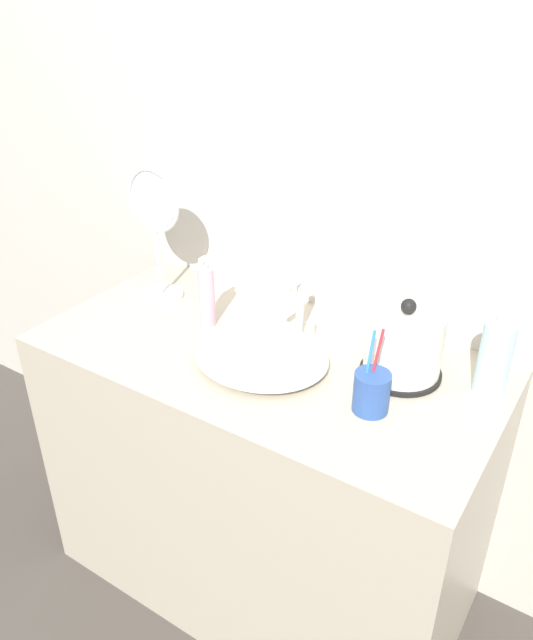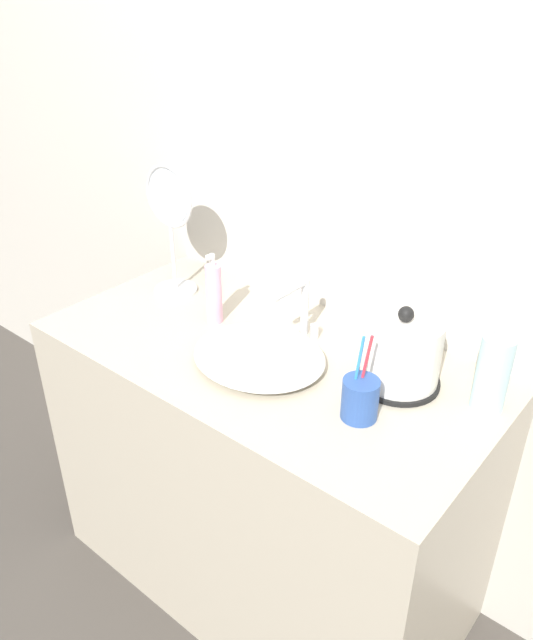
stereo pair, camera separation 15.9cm
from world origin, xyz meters
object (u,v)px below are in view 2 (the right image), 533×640
at_px(toothbrush_cup, 360,398).
at_px(vanity_mirror, 170,223).
at_px(faucet, 302,306).
at_px(shampoo_bottle, 493,372).
at_px(electric_kettle, 401,355).
at_px(lotion_bottle, 214,293).

relative_size(toothbrush_cup, vanity_mirror, 0.52).
height_order(toothbrush_cup, vanity_mirror, vanity_mirror).
xyz_separation_m(faucet, shampoo_bottle, (0.52, 0.02, -0.00)).
distance_m(faucet, vanity_mirror, 0.49).
relative_size(electric_kettle, lotion_bottle, 1.01).
relative_size(toothbrush_cup, lotion_bottle, 0.99).
distance_m(lotion_bottle, shampoo_bottle, 0.77).
bearing_deg(lotion_bottle, electric_kettle, 6.48).
bearing_deg(toothbrush_cup, faucet, 147.64).
bearing_deg(vanity_mirror, toothbrush_cup, -12.22).
bearing_deg(lotion_bottle, vanity_mirror, 165.48).
height_order(toothbrush_cup, lotion_bottle, lotion_bottle).
xyz_separation_m(shampoo_bottle, vanity_mirror, (-0.99, -0.05, 0.13)).
bearing_deg(vanity_mirror, electric_kettle, 0.34).
bearing_deg(toothbrush_cup, shampoo_bottle, 46.21).
xyz_separation_m(toothbrush_cup, shampoo_bottle, (0.21, 0.22, 0.05)).
height_order(faucet, vanity_mirror, vanity_mirror).
bearing_deg(faucet, electric_kettle, -4.15).
distance_m(electric_kettle, shampoo_bottle, 0.21).
distance_m(faucet, toothbrush_cup, 0.37).
relative_size(faucet, electric_kettle, 0.80).
xyz_separation_m(faucet, vanity_mirror, (-0.47, -0.03, 0.13)).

